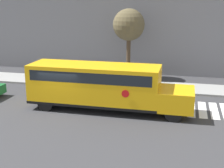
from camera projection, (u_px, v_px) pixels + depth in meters
name	position (u px, v px, depth m)	size (l,w,h in m)	color
ground_plane	(63.00, 109.00, 19.86)	(60.00, 60.00, 0.00)	#333335
sidewalk_strip	(93.00, 83.00, 25.94)	(44.00, 3.00, 0.15)	gray
building_backdrop	(111.00, 22.00, 30.85)	(32.00, 4.00, 9.36)	slate
school_bus	(101.00, 84.00, 19.44)	(10.19, 2.57, 2.85)	#EAA80F
tree_near_sidewalk	(129.00, 25.00, 26.44)	(2.72, 2.72, 6.08)	#423323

